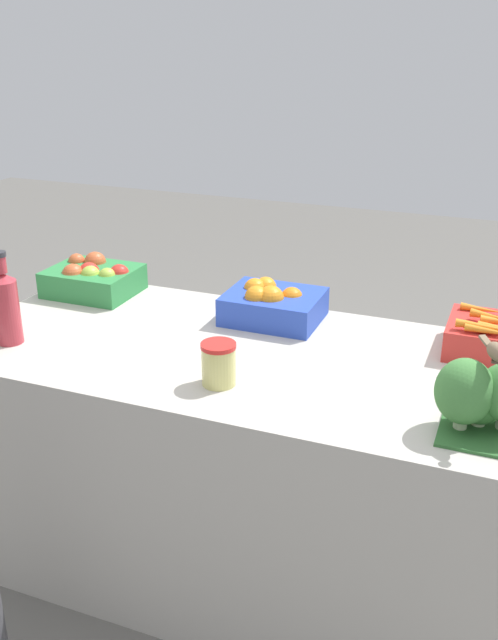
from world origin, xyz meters
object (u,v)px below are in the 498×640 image
(apple_crate, at_px, (93,278))
(orange_crate, at_px, (272,304))
(broccoli_pile, at_px, (494,395))
(juice_bottle_ruby, at_px, (6,305))
(pickle_jar, at_px, (217,363))

(apple_crate, relative_size, orange_crate, 1.00)
(apple_crate, xyz_separation_m, broccoli_pile, (1.38, -0.46, 0.04))
(apple_crate, bearing_deg, broccoli_pile, -18.26)
(juice_bottle_ruby, relative_size, pickle_jar, 2.41)
(juice_bottle_ruby, distance_m, pickle_jar, 0.69)
(apple_crate, xyz_separation_m, juice_bottle_ruby, (0.00, -0.46, 0.06))
(orange_crate, distance_m, broccoli_pile, 0.84)
(orange_crate, relative_size, pickle_jar, 2.55)
(apple_crate, xyz_separation_m, orange_crate, (0.67, 0.00, -0.00))
(broccoli_pile, height_order, juice_bottle_ruby, juice_bottle_ruby)
(broccoli_pile, distance_m, pickle_jar, 0.69)
(apple_crate, height_order, orange_crate, same)
(broccoli_pile, bearing_deg, apple_crate, 161.74)
(apple_crate, bearing_deg, orange_crate, 0.04)
(orange_crate, relative_size, broccoli_pile, 1.19)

